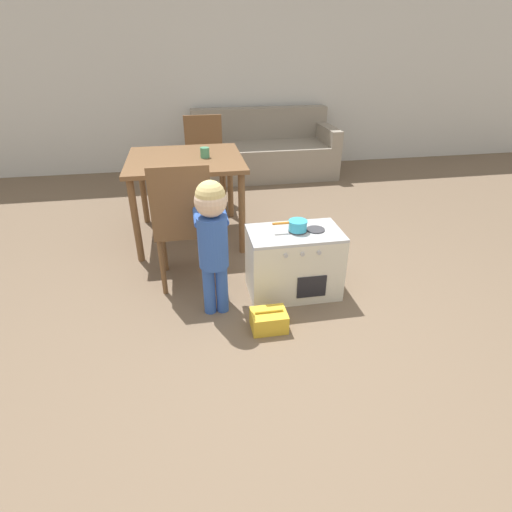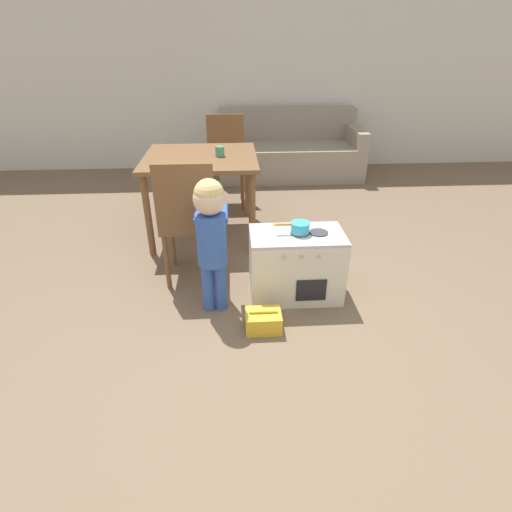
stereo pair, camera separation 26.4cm
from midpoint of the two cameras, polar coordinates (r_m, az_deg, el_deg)
name	(u,v)px [view 1 (the left image)]	position (r m, az deg, el deg)	size (l,w,h in m)	color
ground_plane	(279,371)	(2.31, -0.10, -16.20)	(16.00, 16.00, 0.00)	brown
wall_back	(210,67)	(5.72, -8.06, 25.12)	(10.00, 0.06, 2.60)	silver
play_kitchen	(294,262)	(2.81, 2.73, -1.00)	(0.64, 0.39, 0.49)	silver
toy_pot	(297,225)	(2.68, 3.13, 4.40)	(0.24, 0.13, 0.07)	#38B2D6
child_figure	(212,230)	(2.46, -9.35, 3.58)	(0.21, 0.36, 0.92)	#335BB7
toy_basket	(269,320)	(2.55, -1.15, -9.27)	(0.22, 0.17, 0.14)	gold
dining_table	(186,169)	(3.59, -12.14, 12.04)	(0.97, 0.93, 0.74)	brown
dining_chair_near	(183,223)	(2.85, -13.04, 4.51)	(0.40, 0.40, 0.93)	brown
dining_chair_far	(205,160)	(4.40, -9.02, 13.41)	(0.40, 0.40, 0.93)	brown
couch	(263,152)	(5.49, -0.40, 14.63)	(1.83, 0.86, 0.82)	gray
cup_on_table	(205,153)	(3.53, -9.53, 14.34)	(0.08, 0.08, 0.09)	#478E66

